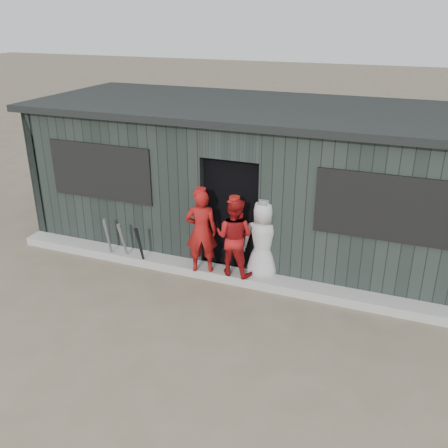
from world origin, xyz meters
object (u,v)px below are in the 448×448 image
at_px(bat_right, 140,248).
at_px(player_grey_back, 263,241).
at_px(bat_mid, 124,243).
at_px(player_red_left, 201,231).
at_px(bat_left, 109,240).
at_px(dugout, 257,177).
at_px(player_red_right, 234,237).

bearing_deg(bat_right, player_grey_back, 10.96).
distance_m(bat_mid, player_grey_back, 2.48).
bearing_deg(player_red_left, bat_left, -19.18).
bearing_deg(player_grey_back, dugout, -74.55).
distance_m(player_red_left, player_red_right, 0.54).
relative_size(bat_left, player_red_right, 0.63).
relative_size(bat_right, player_red_left, 0.57).
relative_size(bat_left, player_grey_back, 0.59).
bearing_deg(player_grey_back, player_red_left, 12.62).
relative_size(player_red_left, player_red_right, 1.07).
distance_m(player_red_right, player_grey_back, 0.48).
bearing_deg(bat_mid, player_red_left, 0.44).
xyz_separation_m(bat_right, dugout, (1.47, 1.89, 0.89)).
distance_m(bat_right, player_red_left, 1.21).
distance_m(bat_left, player_red_left, 1.85).
relative_size(player_red_left, player_grey_back, 1.01).
bearing_deg(player_grey_back, bat_mid, 1.56).
bearing_deg(player_red_left, dugout, -120.99).
distance_m(bat_left, bat_mid, 0.30).
bearing_deg(player_red_left, bat_right, -16.05).
bearing_deg(bat_mid, dugout, 44.63).
bearing_deg(player_grey_back, player_red_right, 22.78).
xyz_separation_m(player_red_right, player_grey_back, (0.41, 0.23, -0.11)).
distance_m(bat_mid, bat_right, 0.38).
bearing_deg(player_red_right, bat_mid, 6.75).
xyz_separation_m(bat_left, player_grey_back, (2.74, 0.35, 0.28)).
xyz_separation_m(bat_mid, bat_right, (0.37, -0.07, 0.00)).
height_order(bat_mid, player_red_left, player_red_left).
distance_m(player_red_right, dugout, 1.79).
height_order(bat_right, player_red_left, player_red_left).
relative_size(player_red_right, dugout, 0.16).
distance_m(bat_left, player_grey_back, 2.78).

